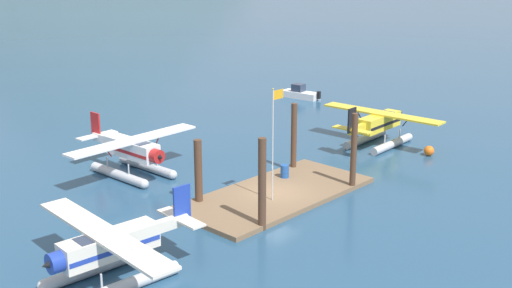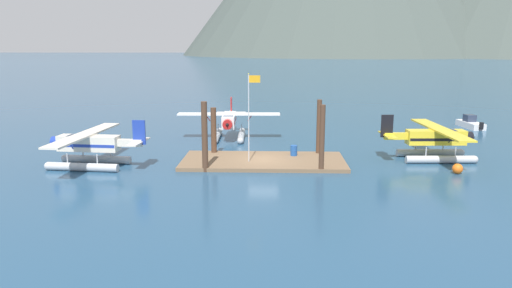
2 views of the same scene
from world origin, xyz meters
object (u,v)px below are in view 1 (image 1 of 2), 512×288
at_px(fuel_drum, 285,171).
at_px(seaplane_cream_port_aft, 110,252).
at_px(boat_white_open_east, 300,93).
at_px(flagpole, 274,133).
at_px(seaplane_yellow_stbd_fwd, 379,126).
at_px(seaplane_white_bow_left, 132,153).
at_px(mooring_buoy, 429,151).

bearing_deg(fuel_drum, seaplane_cream_port_aft, -168.74).
relative_size(seaplane_cream_port_aft, boat_white_open_east, 2.15).
distance_m(flagpole, boat_white_open_east, 31.40).
relative_size(seaplane_yellow_stbd_fwd, boat_white_open_east, 2.14).
xyz_separation_m(flagpole, seaplane_cream_port_aft, (-12.70, -1.06, -3.04)).
bearing_deg(seaplane_white_bow_left, mooring_buoy, -35.16).
xyz_separation_m(seaplane_yellow_stbd_fwd, seaplane_cream_port_aft, (-28.20, -3.40, 0.00)).
bearing_deg(boat_white_open_east, flagpole, -143.46).
bearing_deg(seaplane_cream_port_aft, mooring_buoy, -2.06).
bearing_deg(flagpole, seaplane_cream_port_aft, -175.22).
relative_size(flagpole, seaplane_white_bow_left, 0.68).
bearing_deg(seaplane_yellow_stbd_fwd, flagpole, -171.40).
relative_size(flagpole, seaplane_yellow_stbd_fwd, 0.68).
relative_size(seaplane_white_bow_left, boat_white_open_east, 2.14).
distance_m(fuel_drum, seaplane_white_bow_left, 10.75).
xyz_separation_m(flagpole, boat_white_open_east, (25.01, 18.53, -4.13)).
height_order(fuel_drum, mooring_buoy, fuel_drum).
bearing_deg(fuel_drum, seaplane_white_bow_left, 125.90).
height_order(flagpole, boat_white_open_east, flagpole).
xyz_separation_m(flagpole, seaplane_yellow_stbd_fwd, (15.50, 2.34, -3.04)).
bearing_deg(seaplane_yellow_stbd_fwd, mooring_buoy, -87.33).
xyz_separation_m(seaplane_white_bow_left, boat_white_open_east, (27.70, 7.67, -1.09)).
height_order(seaplane_white_bow_left, seaplane_yellow_stbd_fwd, same).
xyz_separation_m(fuel_drum, mooring_buoy, (12.10, -4.27, -0.35)).
height_order(flagpole, fuel_drum, flagpole).
relative_size(fuel_drum, boat_white_open_east, 0.18).
bearing_deg(fuel_drum, seaplane_yellow_stbd_fwd, 0.76).
relative_size(mooring_buoy, boat_white_open_east, 0.16).
xyz_separation_m(mooring_buoy, boat_white_open_east, (9.31, 20.62, 0.10)).
relative_size(fuel_drum, seaplane_yellow_stbd_fwd, 0.08).
bearing_deg(seaplane_white_bow_left, fuel_drum, -54.10).
bearing_deg(seaplane_cream_port_aft, fuel_drum, 11.26).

